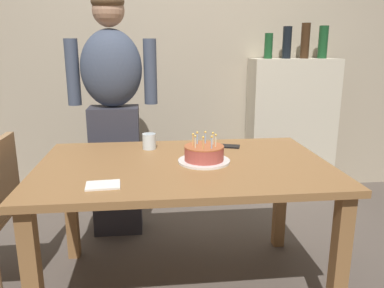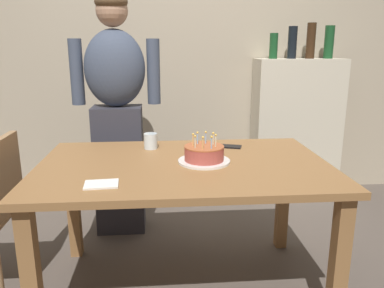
% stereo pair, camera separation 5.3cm
% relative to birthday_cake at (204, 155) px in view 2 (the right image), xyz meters
% --- Properties ---
extents(ground_plane, '(10.00, 10.00, 0.00)m').
position_rel_birthday_cake_xyz_m(ground_plane, '(-0.11, 0.00, -0.78)').
color(ground_plane, '#564C44').
extents(back_wall, '(5.20, 0.10, 2.60)m').
position_rel_birthday_cake_xyz_m(back_wall, '(-0.11, 1.55, 0.52)').
color(back_wall, tan).
rests_on(back_wall, ground_plane).
extents(dining_table, '(1.50, 0.96, 0.74)m').
position_rel_birthday_cake_xyz_m(dining_table, '(-0.11, 0.00, -0.14)').
color(dining_table, olive).
rests_on(dining_table, ground_plane).
extents(birthday_cake, '(0.27, 0.27, 0.15)m').
position_rel_birthday_cake_xyz_m(birthday_cake, '(0.00, 0.00, 0.00)').
color(birthday_cake, white).
rests_on(birthday_cake, dining_table).
extents(water_glass_near, '(0.08, 0.08, 0.09)m').
position_rel_birthday_cake_xyz_m(water_glass_near, '(-0.28, 0.30, 0.00)').
color(water_glass_near, silver).
rests_on(water_glass_near, dining_table).
extents(cell_phone, '(0.16, 0.11, 0.01)m').
position_rel_birthday_cake_xyz_m(cell_phone, '(0.18, 0.30, -0.04)').
color(cell_phone, black).
rests_on(cell_phone, dining_table).
extents(napkin_stack, '(0.15, 0.12, 0.01)m').
position_rel_birthday_cake_xyz_m(napkin_stack, '(-0.48, -0.29, -0.04)').
color(napkin_stack, white).
rests_on(napkin_stack, dining_table).
extents(person_man_bearded, '(0.61, 0.27, 1.66)m').
position_rel_birthday_cake_xyz_m(person_man_bearded, '(-0.52, 0.77, 0.09)').
color(person_man_bearded, '#33333D').
rests_on(person_man_bearded, ground_plane).
extents(shelf_cabinet, '(0.75, 0.30, 1.51)m').
position_rel_birthday_cake_xyz_m(shelf_cabinet, '(0.97, 1.33, -0.15)').
color(shelf_cabinet, beige).
rests_on(shelf_cabinet, ground_plane).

